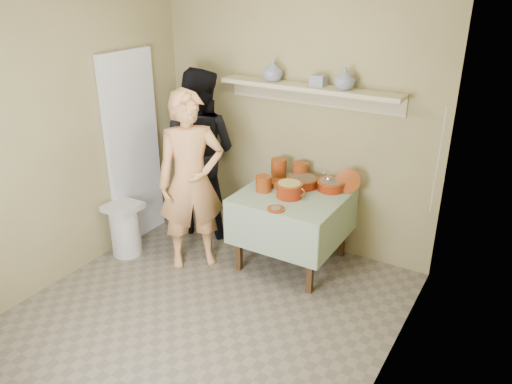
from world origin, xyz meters
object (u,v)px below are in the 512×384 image
Objects in this scene: cazuela_rice at (289,189)px; trash_bin at (125,229)px; person_cook at (191,182)px; person_helper at (199,152)px; serving_table at (293,205)px.

trash_bin is at bearing -158.31° from cazuela_rice.
person_helper is at bearing 76.43° from person_cook.
person_helper is 1.86× the size of serving_table.
person_helper reaches higher than trash_bin.
serving_table reaches higher than trash_bin.
serving_table is 1.74× the size of trash_bin.
person_cook is 0.96× the size of person_helper.
trash_bin is (-1.55, -0.72, -0.36)m from serving_table.
trash_bin is at bearing -155.15° from serving_table.
cazuela_rice reaches higher than trash_bin.
cazuela_rice is at bearing 21.69° from trash_bin.
trash_bin is (-0.32, -0.87, -0.62)m from person_helper.
person_cook is 5.29× the size of cazuela_rice.
cazuela_rice reaches higher than serving_table.
serving_table is at bearing 92.05° from cazuela_rice.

